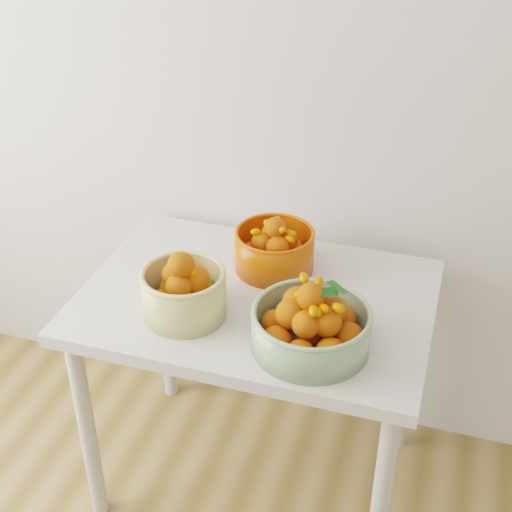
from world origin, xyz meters
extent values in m
cube|color=silver|center=(0.00, 2.00, 1.35)|extent=(4.00, 0.04, 2.70)
cube|color=silver|center=(-0.19, 1.60, 0.73)|extent=(1.00, 0.70, 0.04)
cylinder|color=silver|center=(-0.63, 1.31, 0.35)|extent=(0.05, 0.05, 0.71)
cylinder|color=silver|center=(0.25, 1.31, 0.35)|extent=(0.05, 0.05, 0.71)
cylinder|color=silver|center=(-0.63, 1.89, 0.35)|extent=(0.05, 0.05, 0.71)
cylinder|color=silver|center=(0.25, 1.89, 0.35)|extent=(0.05, 0.05, 0.71)
cylinder|color=#CFBE71|center=(-0.35, 1.46, 0.82)|extent=(0.25, 0.25, 0.13)
torus|color=#CFBE71|center=(-0.35, 1.46, 0.88)|extent=(0.25, 0.25, 0.02)
sphere|color=#D1660C|center=(-0.29, 1.45, 0.80)|extent=(0.08, 0.08, 0.08)
sphere|color=#D1660C|center=(-0.33, 1.51, 0.80)|extent=(0.08, 0.08, 0.08)
sphere|color=#D1660C|center=(-0.40, 1.49, 0.80)|extent=(0.08, 0.08, 0.08)
sphere|color=#E04F09|center=(-0.40, 1.42, 0.80)|extent=(0.08, 0.08, 0.08)
sphere|color=#E04F09|center=(-0.33, 1.40, 0.80)|extent=(0.08, 0.08, 0.08)
sphere|color=#E04F09|center=(-0.35, 1.46, 0.80)|extent=(0.08, 0.08, 0.08)
sphere|color=#E04F09|center=(-0.32, 1.47, 0.86)|extent=(0.08, 0.08, 0.08)
sphere|color=#E04F09|center=(-0.38, 1.47, 0.86)|extent=(0.08, 0.08, 0.08)
sphere|color=#E04F09|center=(-0.35, 1.42, 0.86)|extent=(0.07, 0.07, 0.07)
sphere|color=#E04F09|center=(-0.35, 1.45, 0.91)|extent=(0.07, 0.07, 0.07)
ellipsoid|color=#EE5900|center=(-0.33, 1.45, 0.90)|extent=(0.04, 0.04, 0.04)
ellipsoid|color=#EE5900|center=(-0.36, 1.45, 0.89)|extent=(0.04, 0.04, 0.04)
cylinder|color=#82A577|center=(0.01, 1.42, 0.80)|extent=(0.32, 0.32, 0.11)
torus|color=#82A577|center=(0.01, 1.42, 0.86)|extent=(0.32, 0.32, 0.01)
sphere|color=#E04F09|center=(0.11, 1.42, 0.80)|extent=(0.08, 0.08, 0.08)
sphere|color=#E04F09|center=(0.08, 1.49, 0.80)|extent=(0.08, 0.08, 0.08)
sphere|color=#E04F09|center=(0.01, 1.52, 0.80)|extent=(0.08, 0.08, 0.08)
sphere|color=#E04F09|center=(-0.06, 1.49, 0.80)|extent=(0.07, 0.07, 0.07)
sphere|color=#E04F09|center=(-0.09, 1.43, 0.80)|extent=(0.07, 0.07, 0.07)
sphere|color=#E04F09|center=(-0.06, 1.36, 0.80)|extent=(0.08, 0.08, 0.08)
sphere|color=#E04F09|center=(0.01, 1.33, 0.80)|extent=(0.07, 0.07, 0.07)
sphere|color=#E04F09|center=(0.08, 1.35, 0.80)|extent=(0.08, 0.08, 0.08)
sphere|color=#E04F09|center=(0.01, 1.42, 0.80)|extent=(0.08, 0.08, 0.08)
sphere|color=#E04F09|center=(0.06, 1.45, 0.86)|extent=(0.08, 0.08, 0.08)
sphere|color=#E04F09|center=(0.01, 1.48, 0.86)|extent=(0.07, 0.07, 0.07)
sphere|color=#E04F09|center=(-0.03, 1.45, 0.86)|extent=(0.08, 0.08, 0.08)
sphere|color=#E04F09|center=(-0.04, 1.40, 0.86)|extent=(0.08, 0.08, 0.08)
sphere|color=#E04F09|center=(0.01, 1.37, 0.86)|extent=(0.07, 0.07, 0.07)
sphere|color=#E04F09|center=(0.06, 1.39, 0.86)|extent=(0.08, 0.08, 0.08)
sphere|color=#E04F09|center=(0.01, 1.42, 0.91)|extent=(0.07, 0.07, 0.07)
ellipsoid|color=#EE5900|center=(-0.01, 1.41, 0.92)|extent=(0.05, 0.04, 0.03)
ellipsoid|color=#EE5900|center=(0.03, 1.43, 0.92)|extent=(0.04, 0.03, 0.04)
ellipsoid|color=#EE5900|center=(0.02, 1.43, 0.91)|extent=(0.05, 0.04, 0.03)
ellipsoid|color=#EE5900|center=(0.01, 1.42, 0.91)|extent=(0.04, 0.04, 0.04)
ellipsoid|color=#EE5900|center=(0.00, 1.41, 0.91)|extent=(0.04, 0.04, 0.04)
ellipsoid|color=#EE5900|center=(0.08, 1.39, 0.91)|extent=(0.04, 0.04, 0.03)
ellipsoid|color=#EE5900|center=(0.01, 1.42, 0.88)|extent=(0.04, 0.03, 0.03)
ellipsoid|color=#EE5900|center=(0.02, 1.44, 0.88)|extent=(0.04, 0.05, 0.04)
ellipsoid|color=#EE5900|center=(0.03, 1.36, 0.91)|extent=(0.04, 0.04, 0.03)
ellipsoid|color=#EE5900|center=(-0.01, 1.47, 0.89)|extent=(0.04, 0.05, 0.04)
ellipsoid|color=#EE5900|center=(0.04, 1.47, 0.89)|extent=(0.04, 0.05, 0.04)
ellipsoid|color=#EE5900|center=(0.05, 1.39, 0.90)|extent=(0.04, 0.05, 0.04)
ellipsoid|color=#EE5900|center=(0.03, 1.37, 0.90)|extent=(0.04, 0.05, 0.04)
ellipsoid|color=#EE5900|center=(-0.01, 1.42, 0.89)|extent=(0.05, 0.04, 0.03)
ellipsoid|color=#EE5900|center=(0.01, 1.49, 0.91)|extent=(0.03, 0.04, 0.04)
ellipsoid|color=#EE5900|center=(0.00, 1.47, 0.88)|extent=(0.04, 0.05, 0.03)
ellipsoid|color=#EE5900|center=(-0.03, 1.49, 0.92)|extent=(0.04, 0.05, 0.03)
cylinder|color=#D03D05|center=(-0.18, 1.75, 0.81)|extent=(0.31, 0.31, 0.12)
torus|color=#D03D05|center=(-0.18, 1.75, 0.87)|extent=(0.31, 0.31, 0.01)
sphere|color=#D1660C|center=(-0.11, 1.75, 0.79)|extent=(0.07, 0.07, 0.07)
sphere|color=#D1660C|center=(-0.15, 1.81, 0.79)|extent=(0.07, 0.07, 0.07)
sphere|color=#E04F09|center=(-0.22, 1.81, 0.79)|extent=(0.07, 0.07, 0.07)
sphere|color=#E04F09|center=(-0.25, 1.75, 0.79)|extent=(0.07, 0.07, 0.07)
sphere|color=#E04F09|center=(-0.22, 1.69, 0.79)|extent=(0.07, 0.07, 0.07)
sphere|color=#E04F09|center=(-0.15, 1.69, 0.79)|extent=(0.06, 0.06, 0.06)
sphere|color=#E04F09|center=(-0.18, 1.75, 0.79)|extent=(0.07, 0.07, 0.07)
sphere|color=#E04F09|center=(-0.15, 1.77, 0.85)|extent=(0.06, 0.06, 0.06)
sphere|color=#E04F09|center=(-0.20, 1.79, 0.85)|extent=(0.07, 0.07, 0.07)
sphere|color=#E04F09|center=(-0.21, 1.73, 0.85)|extent=(0.06, 0.06, 0.06)
sphere|color=#E04F09|center=(-0.16, 1.72, 0.85)|extent=(0.07, 0.07, 0.07)
sphere|color=#E04F09|center=(-0.18, 1.75, 0.89)|extent=(0.06, 0.06, 0.06)
ellipsoid|color=#EE5900|center=(-0.17, 1.76, 0.87)|extent=(0.04, 0.04, 0.03)
ellipsoid|color=#EE5900|center=(-0.18, 1.78, 0.90)|extent=(0.02, 0.04, 0.03)
ellipsoid|color=#EE5900|center=(-0.18, 1.75, 0.87)|extent=(0.02, 0.04, 0.03)
ellipsoid|color=#EE5900|center=(-0.22, 1.79, 0.88)|extent=(0.04, 0.04, 0.03)
ellipsoid|color=#EE5900|center=(-0.16, 1.74, 0.90)|extent=(0.04, 0.04, 0.04)
ellipsoid|color=#EE5900|center=(-0.19, 1.76, 0.89)|extent=(0.04, 0.04, 0.03)
ellipsoid|color=#EE5900|center=(-0.13, 1.76, 0.88)|extent=(0.03, 0.03, 0.02)
ellipsoid|color=#EE5900|center=(-0.13, 1.74, 0.87)|extent=(0.04, 0.03, 0.03)
ellipsoid|color=#EE5900|center=(-0.19, 1.81, 0.89)|extent=(0.03, 0.04, 0.03)
ellipsoid|color=#EE5900|center=(-0.23, 1.73, 0.88)|extent=(0.04, 0.04, 0.03)
camera|label=1|loc=(0.31, 0.01, 1.93)|focal=50.00mm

